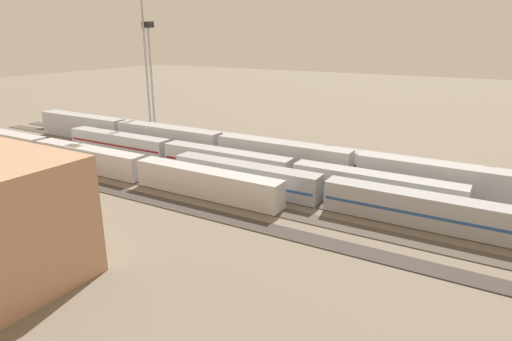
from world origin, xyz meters
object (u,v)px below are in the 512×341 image
Objects in this scene: train_on_track_0 at (261,149)px; light_mast_0 at (145,45)px; train_on_track_3 at (420,210)px; light_mast_2 at (150,64)px; train_on_track_1 at (282,157)px; train_on_track_2 at (225,162)px; train_on_track_4 at (88,159)px.

light_mast_0 reaches higher than train_on_track_0.
light_mast_0 reaches higher than train_on_track_3.
train_on_track_3 is at bearing 162.48° from light_mast_2.
train_on_track_2 is at bearing 32.99° from train_on_track_1.
light_mast_0 is (29.33, -2.86, 17.65)m from train_on_track_0.
train_on_track_0 is at bearing -95.45° from train_on_track_2.
light_mast_0 is at bearing -24.38° from train_on_track_2.
train_on_track_1 is at bearing 167.71° from light_mast_0.
train_on_track_4 is at bearing 108.90° from light_mast_0.
train_on_track_3 is 0.60× the size of train_on_track_0.
train_on_track_2 is 2.27× the size of light_mast_0.
train_on_track_4 is at bearing 27.97° from train_on_track_1.
train_on_track_1 reaches higher than train_on_track_3.
train_on_track_1 is at bearing 143.46° from train_on_track_0.
train_on_track_1 reaches higher than train_on_track_0.
light_mast_0 reaches higher than train_on_track_2.
train_on_track_3 is 2.27× the size of light_mast_0.
train_on_track_0 is 1.00× the size of train_on_track_1.
train_on_track_3 is 63.15m from light_mast_2.
train_on_track_3 is 0.60× the size of train_on_track_1.
light_mast_2 is at bearing -7.06° from train_on_track_0.
train_on_track_1 is 38.78m from light_mast_2.
train_on_track_3 and train_on_track_2 have the same top height.
train_on_track_4 is 22.85m from train_on_track_2.
light_mast_2 is at bearing -72.87° from train_on_track_4.
train_on_track_3 is at bearing 170.83° from train_on_track_2.
light_mast_2 is (-0.56, -0.71, -4.00)m from light_mast_0.
train_on_track_4 and train_on_track_2 have the same top height.
light_mast_2 reaches higher than train_on_track_1.
train_on_track_4 is (21.50, 20.00, 0.03)m from train_on_track_0.
train_on_track_4 is at bearing 25.95° from train_on_track_2.
light_mast_0 reaches higher than train_on_track_1.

